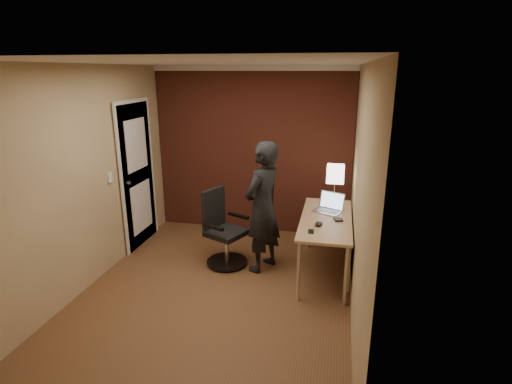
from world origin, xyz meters
TOP-DOWN VIEW (x-y plane):
  - room at (-0.27, 1.54)m, footprint 4.00×4.00m
  - desk at (1.25, 0.71)m, footprint 0.60×1.50m
  - desk_lamp at (1.26, 1.21)m, footprint 0.22×0.22m
  - laptop at (1.21, 0.97)m, footprint 0.41×0.37m
  - mouse at (1.10, 0.43)m, footprint 0.09×0.11m
  - phone at (1.03, 0.23)m, footprint 0.07×0.12m
  - wallet at (1.32, 0.65)m, footprint 0.12×0.13m
  - office_chair at (-0.12, 0.70)m, footprint 0.58×0.62m
  - person at (0.41, 0.67)m, footprint 0.61×0.71m

SIDE VIEW (x-z plane):
  - office_chair at x=-0.12m, z-range -0.06..0.91m
  - desk at x=1.25m, z-range 0.24..0.97m
  - phone at x=1.03m, z-range 0.73..0.74m
  - wallet at x=1.32m, z-range 0.73..0.75m
  - mouse at x=1.10m, z-range 0.73..0.76m
  - laptop at x=1.21m, z-range 0.68..0.91m
  - person at x=0.41m, z-range 0.00..1.64m
  - desk_lamp at x=1.26m, z-range 0.88..1.41m
  - room at x=-0.27m, z-range -0.63..3.37m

